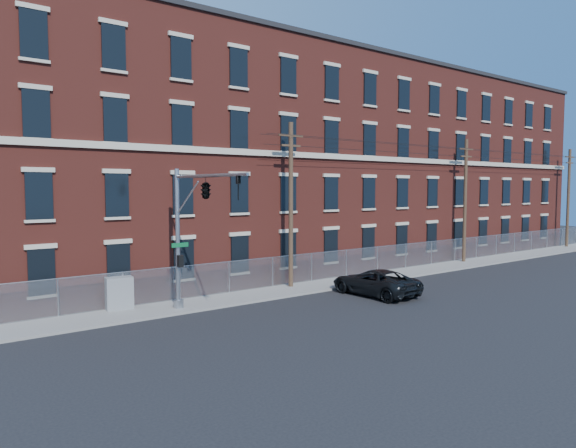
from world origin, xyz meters
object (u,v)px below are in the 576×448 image
(utility_pole_near, at_px, (291,202))
(utility_cabinet, at_px, (119,293))
(traffic_signal_mast, at_px, (199,205))
(pickup_truck, at_px, (375,282))

(utility_pole_near, relative_size, utility_cabinet, 6.18)
(traffic_signal_mast, distance_m, utility_cabinet, 6.38)
(traffic_signal_mast, height_order, pickup_truck, traffic_signal_mast)
(traffic_signal_mast, distance_m, utility_pole_near, 8.70)
(pickup_truck, bearing_deg, traffic_signal_mast, -7.69)
(traffic_signal_mast, xyz_separation_m, utility_pole_near, (8.00, 3.42, -0.05))
(utility_pole_near, distance_m, utility_cabinet, 11.39)
(utility_pole_near, bearing_deg, utility_cabinet, 177.82)
(utility_pole_near, bearing_deg, pickup_truck, -60.01)
(pickup_truck, bearing_deg, utility_cabinet, -22.29)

